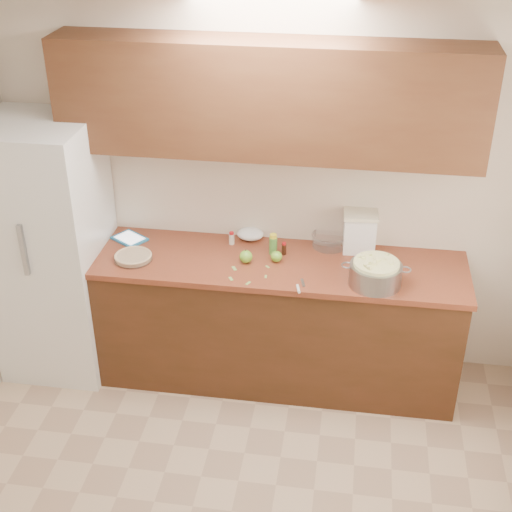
# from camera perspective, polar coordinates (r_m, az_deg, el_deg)

# --- Properties ---
(room_shell) EXTENTS (3.60, 3.60, 3.60)m
(room_shell) POSITION_cam_1_polar(r_m,az_deg,el_deg) (3.22, -3.09, -7.65)
(room_shell) COLOR tan
(room_shell) RESTS_ON ground
(counter_run) EXTENTS (2.64, 0.68, 0.92)m
(counter_run) POSITION_cam_1_polar(r_m,az_deg,el_deg) (4.89, 0.56, -5.03)
(counter_run) COLOR #482414
(counter_run) RESTS_ON ground
(upper_cabinets) EXTENTS (2.60, 0.34, 0.70)m
(upper_cabinets) POSITION_cam_1_polar(r_m,az_deg,el_deg) (4.36, 0.95, 12.44)
(upper_cabinets) COLOR #55301A
(upper_cabinets) RESTS_ON room_shell
(fridge) EXTENTS (0.70, 0.70, 1.80)m
(fridge) POSITION_cam_1_polar(r_m,az_deg,el_deg) (5.00, -16.05, 0.48)
(fridge) COLOR silver
(fridge) RESTS_ON ground
(pie) EXTENTS (0.25, 0.25, 0.04)m
(pie) POSITION_cam_1_polar(r_m,az_deg,el_deg) (4.71, -9.80, -0.08)
(pie) COLOR silver
(pie) RESTS_ON counter_run
(colander) EXTENTS (0.43, 0.32, 0.16)m
(colander) POSITION_cam_1_polar(r_m,az_deg,el_deg) (4.41, 9.54, -1.38)
(colander) COLOR gray
(colander) RESTS_ON counter_run
(flour_canister) EXTENTS (0.24, 0.24, 0.28)m
(flour_canister) POSITION_cam_1_polar(r_m,az_deg,el_deg) (4.76, 8.28, 2.07)
(flour_canister) COLOR white
(flour_canister) RESTS_ON counter_run
(tablet) EXTENTS (0.27, 0.26, 0.02)m
(tablet) POSITION_cam_1_polar(r_m,az_deg,el_deg) (4.96, -10.08, 1.38)
(tablet) COLOR teal
(tablet) RESTS_ON counter_run
(paring_knife) EXTENTS (0.06, 0.17, 0.02)m
(paring_knife) POSITION_cam_1_polar(r_m,az_deg,el_deg) (4.35, 3.46, -2.56)
(paring_knife) COLOR gray
(paring_knife) RESTS_ON counter_run
(lemon_bottle) EXTENTS (0.05, 0.05, 0.15)m
(lemon_bottle) POSITION_cam_1_polar(r_m,az_deg,el_deg) (4.68, 1.38, 0.92)
(lemon_bottle) COLOR #4C8C38
(lemon_bottle) RESTS_ON counter_run
(cinnamon_shaker) EXTENTS (0.04, 0.04, 0.09)m
(cinnamon_shaker) POSITION_cam_1_polar(r_m,az_deg,el_deg) (4.82, -1.96, 1.43)
(cinnamon_shaker) COLOR beige
(cinnamon_shaker) RESTS_ON counter_run
(vanilla_bottle) EXTENTS (0.03, 0.03, 0.09)m
(vanilla_bottle) POSITION_cam_1_polar(r_m,az_deg,el_deg) (4.70, 2.26, 0.60)
(vanilla_bottle) COLOR black
(vanilla_bottle) RESTS_ON counter_run
(mixing_bowl) EXTENTS (0.24, 0.24, 0.09)m
(mixing_bowl) POSITION_cam_1_polar(r_m,az_deg,el_deg) (4.81, 5.89, 1.32)
(mixing_bowl) COLOR silver
(mixing_bowl) RESTS_ON counter_run
(paper_towel) EXTENTS (0.20, 0.18, 0.08)m
(paper_towel) POSITION_cam_1_polar(r_m,az_deg,el_deg) (4.88, -0.46, 1.78)
(paper_towel) COLOR white
(paper_towel) RESTS_ON counter_run
(apple_left) EXTENTS (0.08, 0.08, 0.10)m
(apple_left) POSITION_cam_1_polar(r_m,az_deg,el_deg) (4.60, -0.81, -0.05)
(apple_left) COLOR #6CAB2B
(apple_left) RESTS_ON counter_run
(apple_center) EXTENTS (0.07, 0.07, 0.09)m
(apple_center) POSITION_cam_1_polar(r_m,az_deg,el_deg) (4.61, 1.65, -0.03)
(apple_center) COLOR #6CAB2B
(apple_center) RESTS_ON counter_run
(peel_a) EXTENTS (0.04, 0.05, 0.00)m
(peel_a) POSITION_cam_1_polar(r_m,az_deg,el_deg) (4.45, -2.02, -1.83)
(peel_a) COLOR #8AB256
(peel_a) RESTS_ON counter_run
(peel_b) EXTENTS (0.02, 0.04, 0.00)m
(peel_b) POSITION_cam_1_polar(r_m,az_deg,el_deg) (4.47, 0.78, -1.65)
(peel_b) COLOR #8AB256
(peel_b) RESTS_ON counter_run
(peel_c) EXTENTS (0.04, 0.05, 0.00)m
(peel_c) POSITION_cam_1_polar(r_m,az_deg,el_deg) (4.55, -1.75, -1.00)
(peel_c) COLOR #8AB256
(peel_c) RESTS_ON counter_run
(peel_d) EXTENTS (0.03, 0.04, 0.00)m
(peel_d) POSITION_cam_1_polar(r_m,az_deg,el_deg) (4.40, -0.63, -2.18)
(peel_d) COLOR #8AB256
(peel_d) RESTS_ON counter_run
(peel_e) EXTENTS (0.03, 0.03, 0.00)m
(peel_e) POSITION_cam_1_polar(r_m,az_deg,el_deg) (4.57, 0.93, -0.86)
(peel_e) COLOR #8AB256
(peel_e) RESTS_ON counter_run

